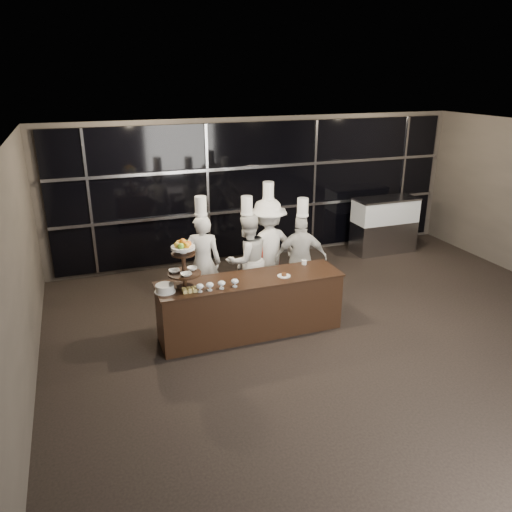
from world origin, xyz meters
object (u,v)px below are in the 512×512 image
object	(u,v)px
chef_d	(301,257)
display_stand	(184,260)
chef_c	(268,248)
layer_cake	(165,288)
chef_a	(203,261)
display_case	(384,222)
buffet_counter	(250,306)
chef_b	(247,259)

from	to	relation	value
chef_d	display_stand	bearing A→B (deg)	-158.86
chef_c	chef_d	size ratio (longest dim) A/B	1.13
chef_c	layer_cake	bearing A→B (deg)	-148.03
display_stand	chef_a	distance (m)	1.30
chef_a	display_case	bearing A→B (deg)	17.78
buffet_counter	chef_a	world-z (taller)	chef_a
layer_cake	display_stand	bearing A→B (deg)	9.45
buffet_counter	chef_a	bearing A→B (deg)	113.05
layer_cake	chef_b	distance (m)	1.92
buffet_counter	layer_cake	size ratio (longest dim) A/B	9.47
buffet_counter	chef_d	xyz separation A→B (m)	(1.25, 0.87, 0.33)
display_stand	chef_b	distance (m)	1.72
buffet_counter	chef_d	size ratio (longest dim) A/B	1.53
chef_c	chef_b	bearing A→B (deg)	-153.91
layer_cake	chef_b	xyz separation A→B (m)	(1.60, 1.06, -0.14)
chef_b	chef_d	distance (m)	0.96
buffet_counter	layer_cake	world-z (taller)	layer_cake
layer_cake	chef_d	bearing A→B (deg)	19.84
chef_d	buffet_counter	bearing A→B (deg)	-145.14
buffet_counter	chef_b	bearing A→B (deg)	73.60
chef_c	display_stand	bearing A→B (deg)	-144.95
display_stand	chef_c	size ratio (longest dim) A/B	0.36
chef_a	buffet_counter	bearing A→B (deg)	-66.95
layer_cake	display_case	world-z (taller)	display_case
chef_a	chef_d	xyz separation A→B (m)	(1.71, -0.21, -0.07)
buffet_counter	chef_b	xyz separation A→B (m)	(0.30, 1.01, 0.37)
chef_b	layer_cake	bearing A→B (deg)	-146.43
layer_cake	chef_a	size ratio (longest dim) A/B	0.15
chef_b	chef_d	size ratio (longest dim) A/B	1.04
layer_cake	chef_d	xyz separation A→B (m)	(2.55, 0.92, -0.18)
chef_b	chef_d	xyz separation A→B (m)	(0.95, -0.14, -0.03)
buffet_counter	display_stand	distance (m)	1.33
display_stand	chef_b	bearing A→B (deg)	37.90
display_case	chef_c	size ratio (longest dim) A/B	0.68
display_stand	chef_c	distance (m)	2.20
display_case	chef_a	size ratio (longest dim) A/B	0.72
display_stand	chef_d	xyz separation A→B (m)	(2.25, 0.87, -0.54)
display_stand	chef_d	world-z (taller)	chef_d
chef_c	chef_d	xyz separation A→B (m)	(0.48, -0.37, -0.11)
chef_b	chef_a	bearing A→B (deg)	174.47
display_stand	chef_a	xyz separation A→B (m)	(0.54, 1.08, -0.47)
display_case	chef_a	world-z (taller)	chef_a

